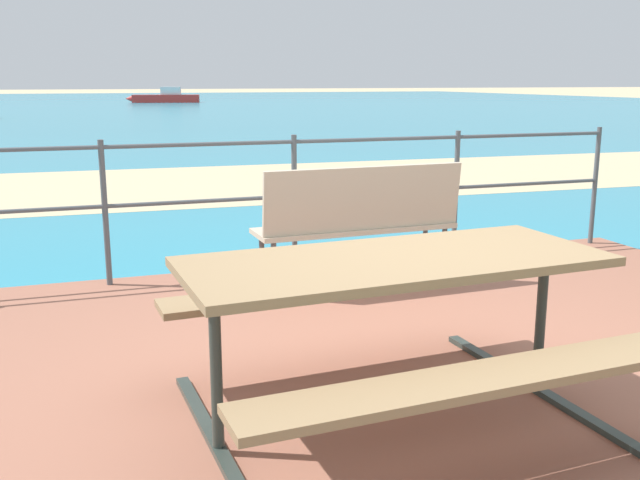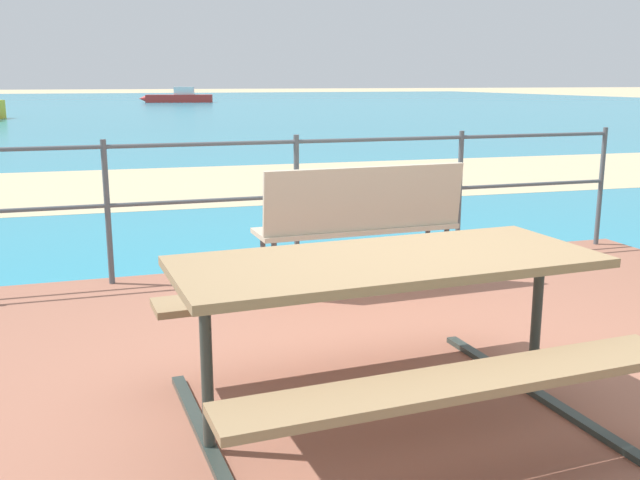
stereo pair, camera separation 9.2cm
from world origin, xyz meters
TOP-DOWN VIEW (x-y plane):
  - ground_plane at (0.00, 0.00)m, footprint 240.00×240.00m
  - patio_paving at (0.00, 0.00)m, footprint 6.40×5.20m
  - sea_water at (0.00, 40.00)m, footprint 90.00×90.00m
  - beach_strip at (0.00, 7.96)m, footprint 54.11×6.14m
  - picnic_table at (-0.36, -0.30)m, footprint 1.95×1.64m
  - park_bench at (0.31, 1.78)m, footprint 1.56×0.48m
  - railing_fence at (0.00, 2.43)m, footprint 5.94×0.04m
  - boat_near at (4.52, 48.43)m, footprint 5.09×1.96m

SIDE VIEW (x-z plane):
  - ground_plane at x=0.00m, z-range 0.00..0.00m
  - sea_water at x=0.00m, z-range 0.00..0.01m
  - beach_strip at x=0.00m, z-range 0.00..0.01m
  - patio_paving at x=0.00m, z-range 0.00..0.06m
  - boat_near at x=4.52m, z-range -0.16..0.90m
  - park_bench at x=0.31m, z-range 0.14..1.06m
  - picnic_table at x=-0.36m, z-range 0.27..1.04m
  - railing_fence at x=0.00m, z-range 0.21..1.30m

